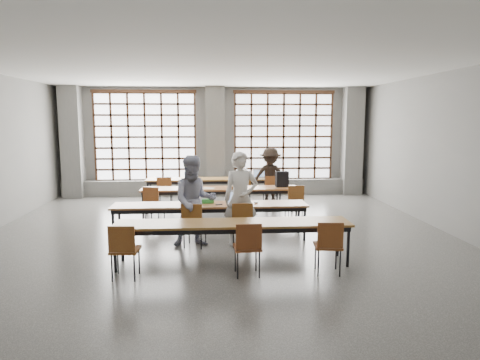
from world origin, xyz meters
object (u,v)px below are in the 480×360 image
at_px(desk_row_d, 233,226).
at_px(chair_back_right, 271,188).
at_px(chair_near_right, 329,242).
at_px(phone, 219,204).
at_px(desk_row_b, 220,190).
at_px(chair_back_left, 165,189).
at_px(chair_mid_centre, 238,199).
at_px(student_back, 270,177).
at_px(red_pouch, 125,247).
at_px(desk_row_a, 215,181).
at_px(laptop_back, 259,175).
at_px(student_male, 241,199).
at_px(mouse, 256,203).
at_px(laptop_front, 236,200).
at_px(chair_back_mid, 243,188).
at_px(chair_front_right, 242,220).
at_px(chair_mid_left, 153,201).
at_px(chair_front_left, 194,220).
at_px(plastic_bag, 245,173).
at_px(backpack, 282,179).
at_px(student_female, 195,201).
at_px(green_box, 208,201).
at_px(desk_row_c, 210,207).
at_px(chair_near_mid, 248,244).
at_px(chair_near_left, 124,246).
at_px(chair_mid_right, 295,199).

relative_size(desk_row_d, chair_back_right, 4.55).
distance_m(chair_near_right, phone, 2.74).
xyz_separation_m(desk_row_b, chair_back_left, (-1.53, 1.14, -0.13)).
height_order(chair_mid_centre, chair_near_right, same).
xyz_separation_m(chair_back_left, student_back, (3.00, 0.13, 0.30)).
bearing_deg(red_pouch, chair_back_right, 60.63).
height_order(desk_row_a, laptop_back, laptop_back).
relative_size(student_male, mouse, 18.81).
bearing_deg(laptop_front, chair_mid_centre, 84.83).
xyz_separation_m(chair_back_left, chair_mid_centre, (1.94, -1.77, 0.00)).
xyz_separation_m(chair_back_mid, chair_front_right, (-0.33, -3.88, 0.00)).
distance_m(desk_row_a, chair_mid_left, 2.83).
xyz_separation_m(desk_row_b, chair_near_right, (1.62, -4.35, -0.13)).
bearing_deg(mouse, chair_mid_centre, 100.85).
xyz_separation_m(chair_front_left, plastic_bag, (1.35, 4.56, 0.34)).
bearing_deg(chair_back_mid, student_male, -95.11).
bearing_deg(phone, laptop_front, 30.25).
relative_size(laptop_front, backpack, 1.04).
distance_m(chair_front_left, student_female, 0.37).
bearing_deg(laptop_front, laptop_back, 76.38).
xyz_separation_m(desk_row_d, green_box, (-0.43, 1.69, 0.11)).
relative_size(desk_row_a, desk_row_c, 1.00).
relative_size(chair_mid_left, student_back, 0.53).
bearing_deg(desk_row_b, chair_near_right, -69.62).
bearing_deg(student_female, chair_near_mid, -71.49).
relative_size(chair_near_left, laptop_back, 2.39).
height_order(chair_back_mid, chair_back_right, same).
bearing_deg(chair_near_mid, phone, 100.74).
distance_m(desk_row_a, desk_row_d, 5.50).
distance_m(desk_row_a, desk_row_c, 3.88).
relative_size(chair_near_left, student_female, 0.50).
relative_size(chair_mid_left, chair_mid_right, 1.00).
height_order(desk_row_a, phone, phone).
xyz_separation_m(student_male, green_box, (-0.65, 0.58, -0.15)).
relative_size(chair_mid_right, backpack, 2.20).
bearing_deg(chair_mid_centre, desk_row_a, 102.59).
height_order(chair_front_right, plastic_bag, plastic_bag).
bearing_deg(backpack, chair_near_mid, -111.00).
xyz_separation_m(chair_mid_centre, chair_near_mid, (-0.08, -3.73, 0.00)).
relative_size(laptop_front, phone, 3.19).
xyz_separation_m(student_back, plastic_bag, (-0.70, 0.55, 0.04)).
xyz_separation_m(student_female, backpack, (2.16, 2.66, 0.04)).
bearing_deg(chair_near_mid, chair_mid_left, 117.65).
height_order(chair_mid_centre, student_female, student_female).
distance_m(chair_mid_right, chair_front_right, 2.57).
bearing_deg(desk_row_d, chair_back_mid, 83.52).
height_order(desk_row_a, student_female, student_female).
xyz_separation_m(chair_mid_centre, plastic_bag, (0.36, 2.45, 0.34)).
xyz_separation_m(laptop_back, plastic_bag, (-0.45, -0.06, 0.08)).
bearing_deg(desk_row_a, mouse, -78.08).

